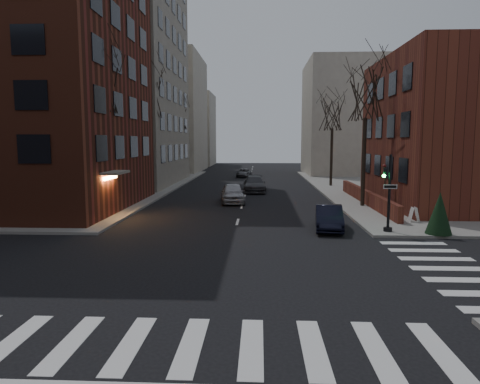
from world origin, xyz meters
name	(u,v)px	position (x,y,z in m)	size (l,w,h in m)	color
ground	(218,292)	(0.00, 0.00, 0.00)	(160.00, 160.00, 0.00)	black
building_left_brick	(19,81)	(-15.50, 16.50, 9.00)	(15.00, 15.00, 18.00)	maroon
building_left_tan	(92,56)	(-17.00, 34.00, 14.00)	(18.00, 18.00, 28.00)	gray
building_right_brick	(468,132)	(16.50, 19.00, 5.50)	(12.00, 14.00, 11.00)	maroon
low_wall_right	(366,197)	(9.30, 19.00, 0.65)	(0.35, 16.00, 1.00)	maroon
building_distant_la	(157,114)	(-15.00, 55.00, 9.00)	(14.00, 16.00, 18.00)	#BAB19D
building_distant_ra	(355,119)	(15.00, 50.00, 8.00)	(14.00, 14.00, 16.00)	#BAB19D
building_distant_lb	(188,130)	(-13.00, 72.00, 7.00)	(10.00, 12.00, 14.00)	#BAB19D
traffic_signal	(388,198)	(7.94, 8.99, 1.91)	(0.76, 0.44, 4.00)	black
tree_left_a	(100,83)	(-8.80, 14.00, 8.47)	(4.18, 4.18, 10.26)	#2D231C
tree_left_b	(149,96)	(-8.80, 26.00, 8.91)	(4.40, 4.40, 10.80)	#2D231C
tree_left_c	(178,115)	(-8.80, 40.00, 8.03)	(3.96, 3.96, 9.72)	#2D231C
tree_right_a	(366,95)	(8.80, 18.00, 8.03)	(3.96, 3.96, 9.72)	#2D231C
tree_right_b	(333,114)	(8.80, 32.00, 7.59)	(3.74, 3.74, 9.18)	#2D231C
streetlamp_near	(145,148)	(-8.20, 22.00, 4.24)	(0.36, 0.36, 6.28)	black
streetlamp_far	(186,145)	(-8.20, 42.00, 4.24)	(0.36, 0.36, 6.28)	black
parked_sedan	(329,218)	(5.10, 10.00, 0.66)	(1.40, 4.02, 1.33)	black
car_lane_silver	(233,193)	(-0.81, 19.98, 0.76)	(1.80, 4.46, 1.52)	#A4A3A9
car_lane_gray	(254,184)	(0.80, 27.25, 0.74)	(2.07, 5.09, 1.48)	#404045
car_lane_far	(244,173)	(-0.80, 43.75, 0.55)	(1.84, 3.99, 1.11)	#424348
sandwich_board	(414,214)	(10.31, 11.82, 0.58)	(0.38, 0.53, 0.85)	white
evergreen_shrub	(439,213)	(10.38, 8.50, 1.22)	(1.28, 1.28, 2.14)	#16331D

